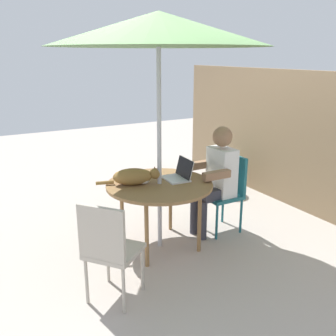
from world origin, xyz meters
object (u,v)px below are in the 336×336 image
(cat, at_px, (135,177))
(laptop, at_px, (180,173))
(chair_empty, at_px, (108,246))
(potted_plant_near_fence, at_px, (221,170))
(patio_umbrella, at_px, (158,29))
(patio_table, at_px, (160,188))
(chair_occupied, at_px, (227,187))
(person_seated, at_px, (216,175))

(cat, bearing_deg, laptop, 82.50)
(chair_empty, xyz_separation_m, potted_plant_near_fence, (-1.70, 2.39, -0.18))
(patio_umbrella, height_order, chair_empty, patio_umbrella)
(patio_table, height_order, cat, cat)
(cat, bearing_deg, chair_occupied, 85.22)
(potted_plant_near_fence, bearing_deg, patio_umbrella, -56.48)
(patio_umbrella, xyz_separation_m, potted_plant_near_fence, (-1.05, 1.58, -1.86))
(patio_umbrella, xyz_separation_m, chair_occupied, (0.00, 0.88, -1.68))
(person_seated, bearing_deg, potted_plant_near_fence, 140.55)
(patio_umbrella, relative_size, person_seated, 1.92)
(patio_umbrella, xyz_separation_m, chair_empty, (0.66, -0.81, -1.68))
(laptop, height_order, cat, laptop)
(chair_occupied, distance_m, potted_plant_near_fence, 1.27)
(person_seated, bearing_deg, laptop, -93.48)
(patio_table, bearing_deg, chair_empty, -51.01)
(patio_table, height_order, patio_umbrella, patio_umbrella)
(cat, bearing_deg, chair_empty, -37.91)
(patio_table, distance_m, chair_occupied, 0.89)
(chair_empty, bearing_deg, patio_umbrella, 128.99)
(patio_umbrella, relative_size, potted_plant_near_fence, 3.92)
(cat, bearing_deg, patio_umbrella, 67.99)
(patio_table, bearing_deg, person_seated, 90.00)
(patio_table, bearing_deg, chair_occupied, 90.00)
(patio_table, xyz_separation_m, laptop, (-0.03, 0.26, 0.12))
(patio_umbrella, xyz_separation_m, cat, (-0.09, -0.23, -1.40))
(chair_occupied, xyz_separation_m, potted_plant_near_fence, (-1.05, 0.70, -0.18))
(chair_empty, relative_size, person_seated, 0.72)
(laptop, bearing_deg, potted_plant_near_fence, 127.71)
(chair_empty, xyz_separation_m, person_seated, (-0.66, 1.53, 0.17))
(patio_umbrella, height_order, potted_plant_near_fence, patio_umbrella)
(patio_umbrella, height_order, laptop, patio_umbrella)
(laptop, distance_m, potted_plant_near_fence, 1.72)
(patio_umbrella, bearing_deg, laptop, 96.03)
(potted_plant_near_fence, bearing_deg, patio_table, -56.48)
(person_seated, height_order, potted_plant_near_fence, person_seated)
(chair_occupied, bearing_deg, cat, -94.78)
(patio_table, relative_size, laptop, 3.47)
(potted_plant_near_fence, bearing_deg, cat, -62.19)
(cat, bearing_deg, potted_plant_near_fence, 117.81)
(patio_table, distance_m, potted_plant_near_fence, 1.92)
(patio_table, relative_size, cat, 1.78)
(patio_table, height_order, person_seated, person_seated)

